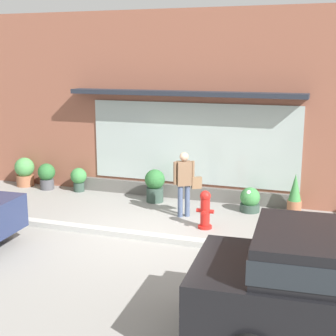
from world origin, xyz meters
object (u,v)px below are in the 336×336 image
fire_hydrant (205,209)px  potted_plant_window_left (250,200)px  pedestrian_with_handbag (185,180)px  potted_plant_low_front (155,185)px  potted_plant_trailing_edge (47,175)px  potted_plant_by_entrance (295,194)px  potted_plant_window_center (79,178)px  potted_plant_corner_tall (25,171)px

fire_hydrant → potted_plant_window_left: fire_hydrant is taller
potted_plant_window_left → pedestrian_with_handbag: bearing=-147.4°
potted_plant_low_front → potted_plant_trailing_edge: bearing=177.0°
fire_hydrant → potted_plant_by_entrance: potted_plant_by_entrance is taller
potted_plant_trailing_edge → potted_plant_low_front: bearing=-3.0°
potted_plant_low_front → potted_plant_window_center: potted_plant_low_front is taller
fire_hydrant → potted_plant_corner_tall: size_ratio=1.02×
potted_plant_trailing_edge → potted_plant_window_center: bearing=5.0°
fire_hydrant → potted_plant_window_left: (0.73, 1.54, -0.14)m
fire_hydrant → potted_plant_corner_tall: (-5.98, 1.87, 0.00)m
potted_plant_trailing_edge → fire_hydrant: bearing=-18.7°
potted_plant_window_left → fire_hydrant: bearing=-115.4°
potted_plant_low_front → potted_plant_window_left: 2.51m
potted_plant_trailing_edge → potted_plant_window_left: bearing=-2.0°
fire_hydrant → potted_plant_low_front: bearing=138.4°
potted_plant_window_center → potted_plant_trailing_edge: 0.99m
fire_hydrant → potted_plant_window_center: 4.56m
fire_hydrant → potted_plant_by_entrance: (1.78, 1.78, 0.03)m
potted_plant_corner_tall → fire_hydrant: bearing=-17.4°
potted_plant_by_entrance → potted_plant_window_left: 1.08m
potted_plant_trailing_edge → potted_plant_corner_tall: bearing=171.6°
potted_plant_by_entrance → potted_plant_window_left: size_ratio=1.62×
potted_plant_low_front → potted_plant_by_entrance: bearing=3.3°
pedestrian_with_handbag → potted_plant_window_center: bearing=129.5°
fire_hydrant → pedestrian_with_handbag: pedestrian_with_handbag is taller
potted_plant_low_front → potted_plant_window_left: (2.51, -0.03, -0.17)m
potted_plant_low_front → potted_plant_trailing_edge: 3.39m
potted_plant_low_front → potted_plant_window_left: potted_plant_low_front is taller
potted_plant_low_front → potted_plant_corner_tall: bearing=176.0°
fire_hydrant → potted_plant_low_front: potted_plant_low_front is taller
potted_plant_low_front → potted_plant_by_entrance: (3.55, 0.21, 0.00)m
pedestrian_with_handbag → potted_plant_by_entrance: 2.73m
fire_hydrant → potted_plant_window_left: 1.71m
potted_plant_window_center → potted_plant_trailing_edge: potted_plant_trailing_edge is taller
pedestrian_with_handbag → potted_plant_trailing_edge: (-4.49, 1.10, -0.50)m
potted_plant_low_front → potted_plant_by_entrance: potted_plant_by_entrance is taller
fire_hydrant → potted_plant_window_left: bearing=64.6°
potted_plant_window_center → potted_plant_by_entrance: size_ratio=0.69×
potted_plant_low_front → potted_plant_window_left: bearing=-0.7°
potted_plant_trailing_edge → potted_plant_by_entrance: 6.93m
fire_hydrant → potted_plant_low_front: size_ratio=0.99×
potted_plant_corner_tall → potted_plant_window_center: size_ratio=1.25×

